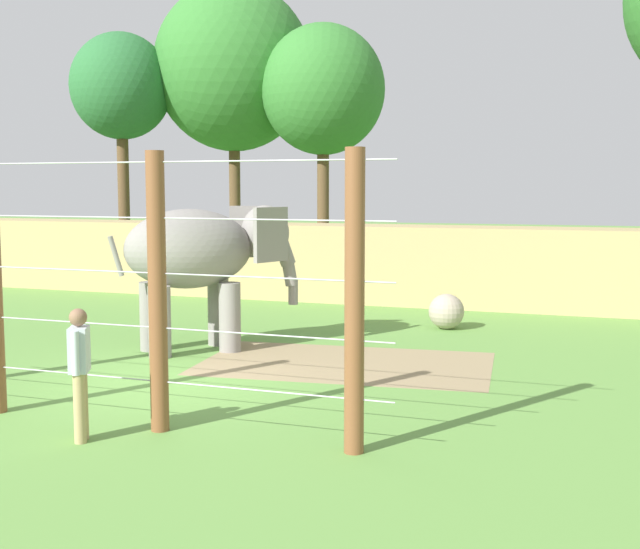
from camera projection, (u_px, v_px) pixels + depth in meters
name	position (u px, v px, depth m)	size (l,w,h in m)	color
ground_plane	(166.00, 385.00, 13.19)	(120.00, 120.00, 0.00)	#609342
dirt_patch	(346.00, 363.00, 14.76)	(5.14, 3.15, 0.01)	#937F5B
embankment_wall	(359.00, 263.00, 22.85)	(36.00, 1.80, 2.11)	tan
elephant	(204.00, 255.00, 15.83)	(3.17, 3.13, 2.80)	gray
enrichment_ball	(446.00, 311.00, 18.31)	(0.79, 0.79, 0.79)	tan
cable_fence	(75.00, 288.00, 10.94)	(8.70, 0.24, 3.61)	brown
zookeeper	(80.00, 368.00, 10.16)	(0.39, 0.55, 1.67)	tan
tree_far_left	(233.00, 68.00, 31.99)	(6.16, 6.16, 11.02)	brown
tree_behind_wall	(121.00, 88.00, 31.20)	(3.83, 3.83, 8.97)	brown
tree_far_right	(323.00, 91.00, 30.09)	(4.53, 4.53, 9.08)	brown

